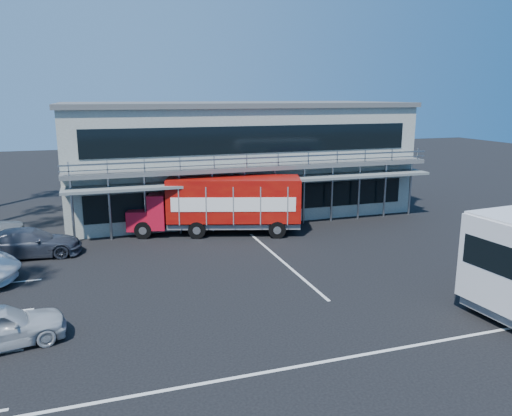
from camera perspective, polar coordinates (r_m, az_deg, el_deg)
name	(u,v)px	position (r m, az deg, el deg)	size (l,w,h in m)	color
ground	(263,289)	(20.71, 0.85, -9.22)	(120.00, 120.00, 0.00)	black
building	(234,156)	(34.61, -2.54, 5.95)	(22.40, 12.00, 7.30)	gray
red_truck	(222,203)	(28.34, -3.88, 0.56)	(9.85, 4.98, 3.24)	#B50E23
parked_car_d	(30,243)	(26.89, -24.44, -3.62)	(1.96, 4.81, 1.40)	#343945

